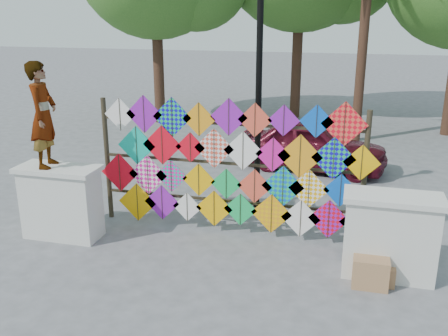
{
  "coord_description": "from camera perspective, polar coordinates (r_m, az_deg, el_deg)",
  "views": [
    {
      "loc": [
        2.0,
        -7.23,
        3.81
      ],
      "look_at": [
        -0.01,
        0.6,
        1.22
      ],
      "focal_mm": 40.0,
      "sensor_mm": 36.0,
      "label": 1
    }
  ],
  "objects": [
    {
      "name": "vendor_woman",
      "position": [
        8.71,
        -19.98,
        5.71
      ],
      "size": [
        0.54,
        0.71,
        1.75
      ],
      "primitive_type": "imported",
      "rotation": [
        0.0,
        0.0,
        1.77
      ],
      "color": "#99999E",
      "rests_on": "parapet_left"
    },
    {
      "name": "cardboard_box_far",
      "position": [
        7.73,
        17.64,
        -11.48
      ],
      "size": [
        0.35,
        0.32,
        0.29
      ],
      "primitive_type": "cube",
      "color": "#AB7B52",
      "rests_on": "ground"
    },
    {
      "name": "parapet_left",
      "position": [
        9.03,
        -18.11,
        -3.68
      ],
      "size": [
        1.4,
        0.65,
        1.28
      ],
      "color": "silver",
      "rests_on": "ground"
    },
    {
      "name": "kite_rack",
      "position": [
        8.58,
        0.82,
        0.12
      ],
      "size": [
        4.99,
        0.24,
        2.44
      ],
      "color": "#2E2619",
      "rests_on": "ground"
    },
    {
      "name": "parapet_right",
      "position": [
        7.74,
        18.44,
        -7.34
      ],
      "size": [
        1.4,
        0.65,
        1.28
      ],
      "color": "silver",
      "rests_on": "ground"
    },
    {
      "name": "ground",
      "position": [
        8.41,
        -0.95,
        -9.19
      ],
      "size": [
        80.0,
        80.0,
        0.0
      ],
      "primitive_type": "plane",
      "color": "gray",
      "rests_on": "ground"
    },
    {
      "name": "lamppost",
      "position": [
        9.45,
        4.03,
        10.89
      ],
      "size": [
        0.28,
        0.28,
        4.46
      ],
      "color": "black",
      "rests_on": "ground"
    },
    {
      "name": "cardboard_box_near",
      "position": [
        7.61,
        16.39,
        -11.16
      ],
      "size": [
        0.5,
        0.45,
        0.45
      ],
      "primitive_type": "cube",
      "color": "#AB7B52",
      "rests_on": "ground"
    },
    {
      "name": "sedan",
      "position": [
        12.48,
        10.15,
        2.56
      ],
      "size": [
        3.72,
        1.88,
        1.21
      ],
      "primitive_type": "imported",
      "rotation": [
        0.0,
        0.0,
        1.44
      ],
      "color": "#570E1F",
      "rests_on": "ground"
    }
  ]
}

